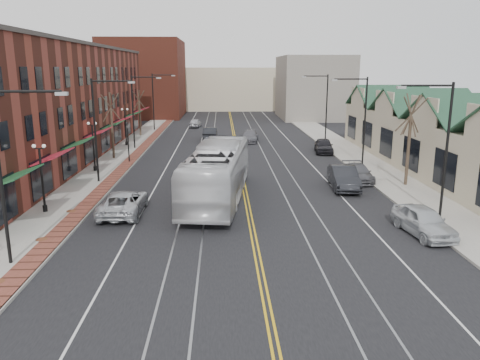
{
  "coord_description": "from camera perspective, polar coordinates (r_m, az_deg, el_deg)",
  "views": [
    {
      "loc": [
        -1.68,
        -20.54,
        8.92
      ],
      "look_at": [
        -0.54,
        8.26,
        2.0
      ],
      "focal_mm": 35.0,
      "sensor_mm": 36.0,
      "label": 1
    }
  ],
  "objects": [
    {
      "name": "backdrop_right",
      "position": [
        87.22,
        8.93,
        11.1
      ],
      "size": [
        12.0,
        16.0,
        11.0
      ],
      "primitive_type": "cube",
      "color": "slate",
      "rests_on": "ground"
    },
    {
      "name": "tree_left_near",
      "position": [
        48.09,
        -15.35,
        6.57
      ],
      "size": [
        1.78,
        1.37,
        6.48
      ],
      "color": "#382B21",
      "rests_on": "sidewalk_left"
    },
    {
      "name": "streetlight_r_0",
      "position": [
        29.69,
        23.23,
        4.87
      ],
      "size": [
        3.33,
        0.25,
        8.0
      ],
      "color": "black",
      "rests_on": "sidewalk_right"
    },
    {
      "name": "lamppost_l_3",
      "position": [
        56.07,
        -13.77,
        6.24
      ],
      "size": [
        0.84,
        0.28,
        4.27
      ],
      "color": "black",
      "rests_on": "sidewalk_left"
    },
    {
      "name": "lamppost_l_2",
      "position": [
        42.57,
        -17.41,
        3.8
      ],
      "size": [
        0.84,
        0.28,
        4.27
      ],
      "color": "black",
      "rests_on": "sidewalk_left"
    },
    {
      "name": "transit_bus",
      "position": [
        32.06,
        -2.78,
        0.85
      ],
      "size": [
        4.94,
        14.01,
        3.82
      ],
      "primitive_type": "imported",
      "rotation": [
        0.0,
        0.0,
        3.01
      ],
      "color": "silver",
      "rests_on": "ground"
    },
    {
      "name": "streetlight_l_3",
      "position": [
        69.29,
        -10.19,
        10.07
      ],
      "size": [
        3.33,
        0.25,
        8.0
      ],
      "color": "black",
      "rests_on": "sidewalk_left"
    },
    {
      "name": "streetlight_l_1",
      "position": [
        37.92,
        -16.68,
        7.05
      ],
      "size": [
        3.33,
        0.25,
        8.0
      ],
      "color": "black",
      "rests_on": "sidewalk_left"
    },
    {
      "name": "streetlight_r_2",
      "position": [
        60.04,
        10.12,
        9.58
      ],
      "size": [
        3.33,
        0.25,
        8.0
      ],
      "color": "black",
      "rests_on": "sidewalk_right"
    },
    {
      "name": "streetlight_l_0",
      "position": [
        22.91,
        -26.37,
        2.3
      ],
      "size": [
        3.33,
        0.25,
        8.0
      ],
      "color": "black",
      "rests_on": "sidewalk_left"
    },
    {
      "name": "tree_left_far",
      "position": [
        63.72,
        -12.15,
        8.12
      ],
      "size": [
        1.66,
        1.28,
        6.02
      ],
      "color": "#382B21",
      "rests_on": "sidewalk_left"
    },
    {
      "name": "manhole_mid",
      "position": [
        26.86,
        -23.03,
        -6.66
      ],
      "size": [
        0.6,
        0.6,
        0.02
      ],
      "primitive_type": "cylinder",
      "color": "#592D19",
      "rests_on": "sidewalk_left"
    },
    {
      "name": "manhole_far",
      "position": [
        31.34,
        -19.88,
        -3.57
      ],
      "size": [
        0.6,
        0.6,
        0.02
      ],
      "primitive_type": "cylinder",
      "color": "#592D19",
      "rests_on": "sidewalk_left"
    },
    {
      "name": "parked_car_c",
      "position": [
        38.93,
        14.18,
        0.85
      ],
      "size": [
        1.95,
        4.64,
        1.34
      ],
      "primitive_type": "imported",
      "rotation": [
        0.0,
        0.0,
        -0.02
      ],
      "color": "#58595F",
      "rests_on": "ground"
    },
    {
      "name": "parked_car_b",
      "position": [
        36.14,
        12.52,
        0.27
      ],
      "size": [
        2.18,
        5.29,
        1.7
      ],
      "primitive_type": "imported",
      "rotation": [
        0.0,
        0.0,
        -0.07
      ],
      "color": "black",
      "rests_on": "ground"
    },
    {
      "name": "streetlight_l_2",
      "position": [
        53.51,
        -12.49,
        9.02
      ],
      "size": [
        3.33,
        0.25,
        8.0
      ],
      "color": "black",
      "rests_on": "sidewalk_left"
    },
    {
      "name": "parked_suv",
      "position": [
        30.08,
        -14.04,
        -2.67
      ],
      "size": [
        2.5,
        5.41,
        1.5
      ],
      "primitive_type": "imported",
      "rotation": [
        0.0,
        0.0,
        3.14
      ],
      "color": "silver",
      "rests_on": "ground"
    },
    {
      "name": "sidewalk_left",
      "position": [
        42.76,
        -16.18,
        1.02
      ],
      "size": [
        4.0,
        120.0,
        0.15
      ],
      "primitive_type": "cube",
      "color": "gray",
      "rests_on": "ground"
    },
    {
      "name": "distant_car_far",
      "position": [
        72.86,
        -5.48,
        6.95
      ],
      "size": [
        2.02,
        4.12,
        1.35
      ],
      "primitive_type": "imported",
      "rotation": [
        0.0,
        0.0,
        3.03
      ],
      "color": "#B3B4BB",
      "rests_on": "ground"
    },
    {
      "name": "tree_right_mid",
      "position": [
        37.7,
        19.93,
        4.81
      ],
      "size": [
        1.9,
        1.46,
        6.93
      ],
      "color": "#382B21",
      "rests_on": "sidewalk_right"
    },
    {
      "name": "traffic_signal",
      "position": [
        45.9,
        -13.49,
        4.9
      ],
      "size": [
        0.18,
        0.15,
        3.8
      ],
      "color": "black",
      "rests_on": "sidewalk_left"
    },
    {
      "name": "streetlight_r_1",
      "position": [
        44.58,
        14.48,
        8.07
      ],
      "size": [
        3.33,
        0.25,
        8.0
      ],
      "color": "black",
      "rests_on": "sidewalk_right"
    },
    {
      "name": "backdrop_mid",
      "position": [
        105.65,
        -1.38,
        11.1
      ],
      "size": [
        22.0,
        14.0,
        9.0
      ],
      "primitive_type": "cube",
      "color": "#C1B495",
      "rests_on": "ground"
    },
    {
      "name": "building_right",
      "position": [
        45.55,
        23.43,
        4.03
      ],
      "size": [
        8.0,
        36.0,
        4.6
      ],
      "primitive_type": "cube",
      "color": "#C1B495",
      "rests_on": "ground"
    },
    {
      "name": "sidewalk_right",
      "position": [
        43.69,
        16.04,
        1.29
      ],
      "size": [
        4.0,
        120.0,
        0.15
      ],
      "primitive_type": "cube",
      "color": "gray",
      "rests_on": "ground"
    },
    {
      "name": "backdrop_left",
      "position": [
        91.69,
        -11.51,
        12.04
      ],
      "size": [
        14.0,
        18.0,
        14.0
      ],
      "primitive_type": "cube",
      "color": "maroon",
      "rests_on": "ground"
    },
    {
      "name": "parked_car_d",
      "position": [
        51.21,
        10.18,
        4.13
      ],
      "size": [
        2.38,
        4.72,
        1.54
      ],
      "primitive_type": "imported",
      "rotation": [
        0.0,
        0.0,
        -0.13
      ],
      "color": "black",
      "rests_on": "ground"
    },
    {
      "name": "ground",
      "position": [
        22.46,
        2.25,
        -9.91
      ],
      "size": [
        160.0,
        160.0,
        0.0
      ],
      "primitive_type": "plane",
      "color": "black",
      "rests_on": "ground"
    },
    {
      "name": "distant_car_left",
      "position": [
        59.87,
        -3.66,
        5.68
      ],
      "size": [
        1.8,
        4.91,
        1.61
      ],
      "primitive_type": "imported",
      "rotation": [
        0.0,
        0.0,
        3.12
      ],
      "color": "black",
      "rests_on": "ground"
    },
    {
      "name": "lamppost_l_1",
      "position": [
        31.36,
        -22.97,
        0.04
      ],
      "size": [
        0.84,
        0.28,
        4.27
      ],
      "color": "black",
      "rests_on": "sidewalk_left"
    },
    {
      "name": "distant_car_right",
      "position": [
        58.07,
        1.2,
        5.37
      ],
      "size": [
        2.6,
        5.1,
        1.42
      ],
      "primitive_type": "imported",
      "rotation": [
        0.0,
        0.0,
        -0.13
      ],
      "color": "#5C5B62",
      "rests_on": "ground"
    },
    {
      "name": "building_left",
      "position": [
        50.71,
        -22.5,
        8.63
      ],
      "size": [
        10.0,
        50.0,
        11.0
      ],
      "primitive_type": "cube",
      "color": "maroon",
      "rests_on": "ground"
    },
    {
      "name": "parked_car_a",
      "position": [
        27.51,
        21.46,
        -4.67
      ],
      "size": [
        2.44,
        4.82,
        1.57
      ],
      "primitive_type": "imported",
      "rotation": [
        0.0,
        0.0,
        0.13
      ],
      "color": "silver",
      "rests_on": "ground"
    }
  ]
}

